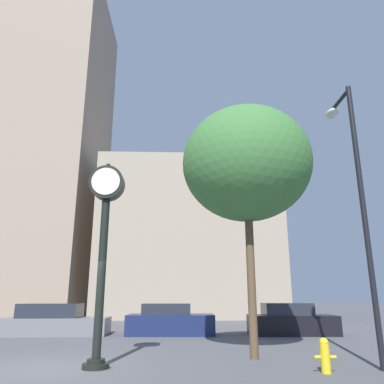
{
  "coord_description": "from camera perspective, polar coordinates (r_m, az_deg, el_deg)",
  "views": [
    {
      "loc": [
        3.05,
        -9.64,
        1.66
      ],
      "look_at": [
        3.72,
        10.8,
        7.36
      ],
      "focal_mm": 35.0,
      "sensor_mm": 36.0,
      "label": 1
    }
  ],
  "objects": [
    {
      "name": "building_tall_tower",
      "position": [
        39.66,
        -25.12,
        6.7
      ],
      "size": [
        15.53,
        12.0,
        31.39
      ],
      "color": "gray",
      "rests_on": "ground_plane"
    },
    {
      "name": "building_storefront_row",
      "position": [
        33.97,
        -0.49,
        -7.71
      ],
      "size": [
        14.59,
        12.0,
        12.62
      ],
      "color": "gray",
      "rests_on": "ground_plane"
    },
    {
      "name": "street_lamp_right",
      "position": [
        11.11,
        23.36,
        2.1
      ],
      "size": [
        0.36,
        1.57,
        7.36
      ],
      "color": "black",
      "rests_on": "ground_plane"
    },
    {
      "name": "street_clock",
      "position": [
        10.07,
        -13.2,
        -5.23
      ],
      "size": [
        0.91,
        0.64,
        5.16
      ],
      "color": "black",
      "rests_on": "ground_plane"
    },
    {
      "name": "ground_plane",
      "position": [
        10.25,
        -21.05,
        -23.95
      ],
      "size": [
        200.0,
        200.0,
        0.0
      ],
      "primitive_type": "plane",
      "color": "#515156"
    },
    {
      "name": "car_navy",
      "position": [
        17.74,
        -3.38,
        -19.06
      ],
      "size": [
        3.88,
        1.97,
        1.34
      ],
      "rotation": [
        0.0,
        0.0,
        -0.02
      ],
      "color": "#19234C",
      "rests_on": "ground_plane"
    },
    {
      "name": "fire_hydrant_near",
      "position": [
        9.64,
        19.6,
        -22.35
      ],
      "size": [
        0.49,
        0.21,
        0.75
      ],
      "color": "yellow",
      "rests_on": "ground_plane"
    },
    {
      "name": "car_black",
      "position": [
        18.22,
        14.81,
        -18.5
      ],
      "size": [
        3.87,
        1.9,
        1.36
      ],
      "rotation": [
        0.0,
        0.0,
        -0.04
      ],
      "color": "black",
      "rests_on": "ground_plane"
    },
    {
      "name": "bare_tree",
      "position": [
        11.89,
        8.3,
        4.18
      ],
      "size": [
        4.01,
        4.01,
        7.46
      ],
      "color": "brown",
      "rests_on": "ground_plane"
    },
    {
      "name": "car_grey",
      "position": [
        18.65,
        -20.32,
        -18.05
      ],
      "size": [
        4.72,
        1.98,
        1.34
      ],
      "rotation": [
        0.0,
        0.0,
        0.02
      ],
      "color": "slate",
      "rests_on": "ground_plane"
    }
  ]
}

